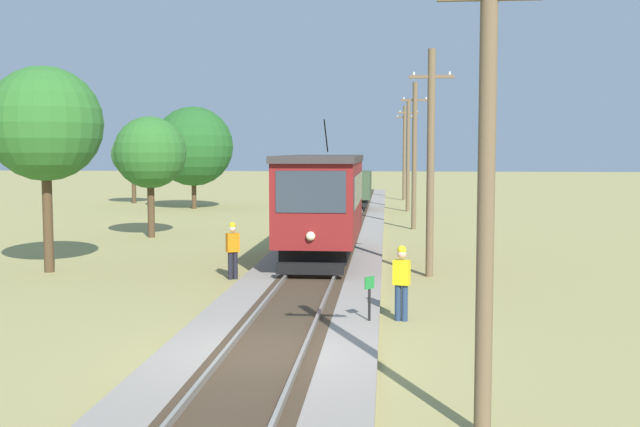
% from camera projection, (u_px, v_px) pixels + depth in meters
% --- Properties ---
extents(ground_plane, '(260.00, 260.00, 0.00)m').
position_uv_depth(ground_plane, '(266.00, 362.00, 14.29)').
color(ground_plane, '#9E9356').
extents(track_ballast, '(4.20, 120.00, 0.18)m').
position_uv_depth(track_ballast, '(266.00, 358.00, 14.29)').
color(track_ballast, gray).
rests_on(track_ballast, ground).
extents(sleeper_bed, '(2.04, 120.00, 0.01)m').
position_uv_depth(sleeper_bed, '(266.00, 353.00, 14.28)').
color(sleeper_bed, '#423323').
rests_on(sleeper_bed, track_ballast).
extents(rail_left, '(0.07, 120.00, 0.14)m').
position_uv_depth(rail_left, '(229.00, 348.00, 14.34)').
color(rail_left, gray).
rests_on(rail_left, track_ballast).
extents(rail_right, '(0.07, 120.00, 0.14)m').
position_uv_depth(rail_right, '(304.00, 350.00, 14.21)').
color(rail_right, gray).
rests_on(rail_right, track_ballast).
extents(red_tram, '(2.60, 8.54, 4.79)m').
position_uv_depth(red_tram, '(322.00, 202.00, 26.41)').
color(red_tram, maroon).
rests_on(red_tram, rail_right).
extents(freight_car, '(2.40, 5.20, 2.31)m').
position_uv_depth(freight_car, '(352.00, 188.00, 49.13)').
color(freight_car, '#384C33').
rests_on(freight_car, rail_right).
extents(utility_pole_foreground, '(1.40, 0.33, 6.88)m').
position_uv_depth(utility_pole_foreground, '(486.00, 184.00, 10.37)').
color(utility_pole_foreground, brown).
rests_on(utility_pole_foreground, ground).
extents(utility_pole_near_tram, '(1.40, 0.27, 7.13)m').
position_uv_depth(utility_pole_near_tram, '(431.00, 161.00, 23.68)').
color(utility_pole_near_tram, brown).
rests_on(utility_pole_near_tram, ground).
extents(utility_pole_mid, '(1.40, 0.52, 7.38)m').
position_uv_depth(utility_pole_mid, '(414.00, 154.00, 37.93)').
color(utility_pole_mid, brown).
rests_on(utility_pole_mid, ground).
extents(utility_pole_far, '(1.40, 0.27, 7.31)m').
position_uv_depth(utility_pole_far, '(408.00, 154.00, 49.30)').
color(utility_pole_far, brown).
rests_on(utility_pole_far, ground).
extents(utility_pole_distant, '(1.40, 0.62, 7.53)m').
position_uv_depth(utility_pole_distant, '(404.00, 152.00, 60.35)').
color(utility_pole_distant, brown).
rests_on(utility_pole_distant, ground).
extents(trackside_signal_marker, '(0.21, 0.21, 1.18)m').
position_uv_depth(trackside_signal_marker, '(369.00, 299.00, 16.95)').
color(trackside_signal_marker, black).
rests_on(trackside_signal_marker, ground).
extents(gravel_pile, '(2.81, 2.81, 1.17)m').
position_uv_depth(gravel_pile, '(293.00, 204.00, 48.38)').
color(gravel_pile, '#9E998E').
rests_on(gravel_pile, ground).
extents(track_worker, '(0.43, 0.33, 1.78)m').
position_uv_depth(track_worker, '(401.00, 279.00, 17.68)').
color(track_worker, navy).
rests_on(track_worker, ground).
extents(second_worker, '(0.45, 0.39, 1.78)m').
position_uv_depth(second_worker, '(233.00, 248.00, 23.42)').
color(second_worker, black).
rests_on(second_worker, ground).
extents(tree_left_near, '(3.26, 3.26, 5.31)m').
position_uv_depth(tree_left_near, '(133.00, 155.00, 56.86)').
color(tree_left_near, '#4C3823').
rests_on(tree_left_near, ground).
extents(tree_right_near, '(3.28, 3.28, 5.54)m').
position_uv_depth(tree_right_near, '(150.00, 153.00, 34.45)').
color(tree_right_near, '#4C3823').
rests_on(tree_right_near, ground).
extents(tree_left_far, '(5.39, 5.39, 6.96)m').
position_uv_depth(tree_left_far, '(193.00, 146.00, 51.44)').
color(tree_left_far, '#4C3823').
rests_on(tree_left_far, ground).
extents(tree_right_far, '(3.72, 3.72, 6.71)m').
position_uv_depth(tree_right_far, '(45.00, 124.00, 24.49)').
color(tree_right_far, '#4C3823').
rests_on(tree_right_far, ground).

